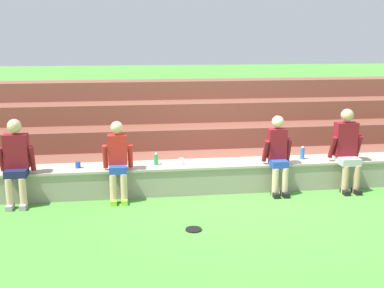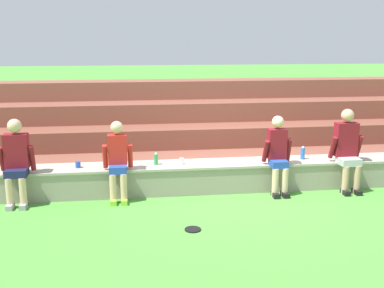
{
  "view_description": "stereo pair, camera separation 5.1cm",
  "coord_description": "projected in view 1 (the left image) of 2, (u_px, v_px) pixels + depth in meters",
  "views": [
    {
      "loc": [
        -1.93,
        -7.43,
        2.61
      ],
      "look_at": [
        -0.85,
        0.3,
        0.84
      ],
      "focal_mm": 43.5,
      "sensor_mm": 36.0,
      "label": 1
    },
    {
      "loc": [
        -1.87,
        -7.43,
        2.61
      ],
      "look_at": [
        -0.85,
        0.3,
        0.84
      ],
      "focal_mm": 43.5,
      "sensor_mm": 36.0,
      "label": 2
    }
  ],
  "objects": [
    {
      "name": "water_bottle_center_gap",
      "position": [
        302.0,
        153.0,
        8.35
      ],
      "size": [
        0.08,
        0.08,
        0.23
      ],
      "color": "blue",
      "rests_on": "stone_seating_wall"
    },
    {
      "name": "plastic_cup_left_end",
      "position": [
        182.0,
        161.0,
        8.0
      ],
      "size": [
        0.08,
        0.08,
        0.11
      ],
      "primitive_type": "cylinder",
      "color": "white",
      "rests_on": "stone_seating_wall"
    },
    {
      "name": "ground_plane",
      "position": [
        243.0,
        194.0,
        8.01
      ],
      "size": [
        80.0,
        80.0,
        0.0
      ],
      "primitive_type": "plane",
      "color": "#4C9338"
    },
    {
      "name": "stone_seating_wall",
      "position": [
        239.0,
        174.0,
        8.24
      ],
      "size": [
        8.23,
        0.64,
        0.49
      ],
      "color": "gray",
      "rests_on": "ground"
    },
    {
      "name": "person_center",
      "position": [
        278.0,
        153.0,
        7.9
      ],
      "size": [
        0.48,
        0.5,
        1.34
      ],
      "color": "beige",
      "rests_on": "ground"
    },
    {
      "name": "person_left_of_center",
      "position": [
        118.0,
        159.0,
        7.55
      ],
      "size": [
        0.49,
        0.49,
        1.31
      ],
      "color": "#DBAD89",
      "rests_on": "ground"
    },
    {
      "name": "person_far_left",
      "position": [
        16.0,
        160.0,
        7.33
      ],
      "size": [
        0.55,
        0.5,
        1.38
      ],
      "color": "#DBAD89",
      "rests_on": "ground"
    },
    {
      "name": "water_bottle_mid_right",
      "position": [
        156.0,
        159.0,
        7.97
      ],
      "size": [
        0.07,
        0.07,
        0.21
      ],
      "color": "green",
      "rests_on": "stone_seating_wall"
    },
    {
      "name": "plastic_cup_middle",
      "position": [
        78.0,
        165.0,
        7.78
      ],
      "size": [
        0.09,
        0.09,
        0.11
      ],
      "primitive_type": "cylinder",
      "color": "blue",
      "rests_on": "stone_seating_wall"
    },
    {
      "name": "brick_bleachers",
      "position": [
        214.0,
        129.0,
        10.53
      ],
      "size": [
        10.95,
        3.05,
        1.65
      ],
      "color": "brown",
      "rests_on": "ground"
    },
    {
      "name": "frisbee",
      "position": [
        194.0,
        229.0,
        6.49
      ],
      "size": [
        0.23,
        0.23,
        0.02
      ],
      "primitive_type": "cylinder",
      "color": "black",
      "rests_on": "ground"
    },
    {
      "name": "person_right_of_center",
      "position": [
        347.0,
        147.0,
        8.08
      ],
      "size": [
        0.56,
        0.56,
        1.43
      ],
      "color": "tan",
      "rests_on": "ground"
    }
  ]
}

